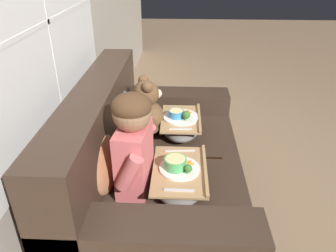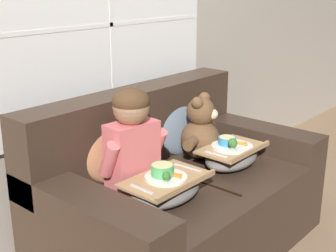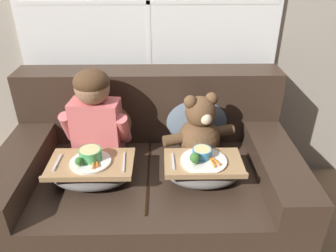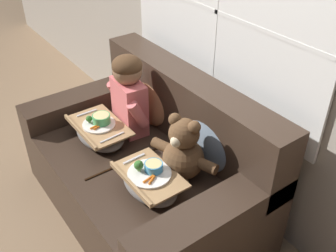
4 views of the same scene
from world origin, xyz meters
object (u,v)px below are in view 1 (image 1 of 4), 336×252
object	(u,v)px
throw_pillow_behind_child	(99,156)
lap_tray_teddy	(181,125)
couch	(151,174)
child_figure	(133,139)
teddy_bear	(147,111)
throw_pillow_behind_teddy	(119,108)
lap_tray_child	(179,177)

from	to	relation	value
throw_pillow_behind_child	lap_tray_teddy	world-z (taller)	throw_pillow_behind_child
couch	child_figure	bearing A→B (deg)	170.21
teddy_bear	lap_tray_teddy	world-z (taller)	teddy_bear
child_figure	lap_tray_teddy	bearing A→B (deg)	-21.71
couch	throw_pillow_behind_teddy	distance (m)	0.50
child_figure	throw_pillow_behind_child	bearing A→B (deg)	89.97
child_figure	couch	bearing A→B (deg)	-9.79
throw_pillow_behind_teddy	teddy_bear	bearing A→B (deg)	-89.48
child_figure	teddy_bear	xyz separation A→B (m)	(0.59, -0.00, -0.13)
throw_pillow_behind_teddy	throw_pillow_behind_child	bearing A→B (deg)	180.00
couch	child_figure	xyz separation A→B (m)	(-0.29, 0.05, 0.43)
couch	throw_pillow_behind_child	xyz separation A→B (m)	(-0.29, 0.23, 0.32)
throw_pillow_behind_child	teddy_bear	size ratio (longest dim) A/B	0.97
lap_tray_teddy	child_figure	bearing A→B (deg)	158.29
throw_pillow_behind_teddy	lap_tray_child	world-z (taller)	throw_pillow_behind_teddy
throw_pillow_behind_teddy	teddy_bear	xyz separation A→B (m)	(0.00, -0.19, -0.02)
lap_tray_child	couch	bearing A→B (deg)	31.88
throw_pillow_behind_child	throw_pillow_behind_teddy	distance (m)	0.59
throw_pillow_behind_child	lap_tray_teddy	distance (m)	0.73
throw_pillow_behind_child	teddy_bear	xyz separation A→B (m)	(0.59, -0.19, -0.02)
throw_pillow_behind_child	teddy_bear	distance (m)	0.62
lap_tray_child	throw_pillow_behind_child	bearing A→B (deg)	89.96
couch	lap_tray_child	xyz separation A→B (m)	(-0.29, -0.18, 0.21)
couch	lap_tray_teddy	bearing A→B (deg)	-32.00
throw_pillow_behind_teddy	lap_tray_child	distance (m)	0.73
lap_tray_child	throw_pillow_behind_teddy	bearing A→B (deg)	35.40
couch	lap_tray_teddy	world-z (taller)	couch
couch	throw_pillow_behind_teddy	xyz separation A→B (m)	(0.29, 0.23, 0.32)
lap_tray_child	lap_tray_teddy	distance (m)	0.59
couch	teddy_bear	size ratio (longest dim) A/B	3.74
couch	child_figure	world-z (taller)	child_figure
couch	lap_tray_child	world-z (taller)	couch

